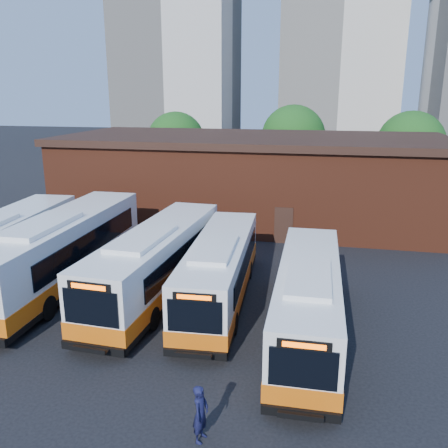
% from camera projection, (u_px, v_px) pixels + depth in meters
% --- Properties ---
extents(ground, '(220.00, 220.00, 0.00)m').
position_uv_depth(ground, '(172.00, 345.00, 18.52)').
color(ground, black).
extents(bus_farwest, '(3.56, 12.91, 3.48)m').
position_uv_depth(bus_farwest, '(1.00, 251.00, 24.63)').
color(bus_farwest, white).
rests_on(bus_farwest, ground).
extents(bus_west, '(3.01, 13.77, 3.74)m').
position_uv_depth(bus_west, '(62.00, 253.00, 23.88)').
color(bus_west, white).
rests_on(bus_west, ground).
extents(bus_midwest, '(3.22, 12.69, 3.43)m').
position_uv_depth(bus_midwest, '(157.00, 264.00, 22.76)').
color(bus_midwest, white).
rests_on(bus_midwest, ground).
extents(bus_mideast, '(3.03, 11.59, 3.13)m').
position_uv_depth(bus_mideast, '(220.00, 273.00, 22.11)').
color(bus_mideast, white).
rests_on(bus_mideast, ground).
extents(bus_east, '(2.57, 11.56, 3.13)m').
position_uv_depth(bus_east, '(308.00, 303.00, 18.92)').
color(bus_east, white).
rests_on(bus_east, ground).
extents(transit_worker, '(0.50, 0.68, 1.73)m').
position_uv_depth(transit_worker, '(201.00, 414.00, 13.26)').
color(transit_worker, '#121335').
rests_on(transit_worker, ground).
extents(depot_building, '(28.60, 12.60, 6.40)m').
position_uv_depth(depot_building, '(253.00, 177.00, 36.47)').
color(depot_building, maroon).
rests_on(depot_building, ground).
extents(tree_west, '(6.00, 6.00, 7.65)m').
position_uv_depth(tree_west, '(176.00, 141.00, 49.44)').
color(tree_west, '#382314').
rests_on(tree_west, ground).
extents(tree_mid, '(6.56, 6.56, 8.36)m').
position_uv_depth(tree_mid, '(293.00, 137.00, 48.75)').
color(tree_mid, '#382314').
rests_on(tree_mid, ground).
extents(tree_east, '(6.24, 6.24, 7.96)m').
position_uv_depth(tree_east, '(410.00, 145.00, 43.75)').
color(tree_east, '#382314').
rests_on(tree_east, ground).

